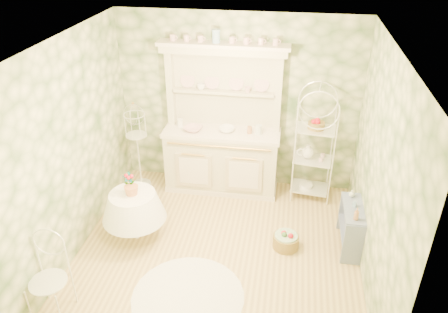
# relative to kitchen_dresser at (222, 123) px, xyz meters

# --- Properties ---
(floor) EXTENTS (3.60, 3.60, 0.00)m
(floor) POSITION_rel_kitchen_dresser_xyz_m (0.20, -1.52, -1.15)
(floor) COLOR #D6BB76
(floor) RESTS_ON ground
(ceiling) EXTENTS (3.60, 3.60, 0.00)m
(ceiling) POSITION_rel_kitchen_dresser_xyz_m (0.20, -1.52, 1.56)
(ceiling) COLOR white
(ceiling) RESTS_ON floor
(wall_left) EXTENTS (3.60, 3.60, 0.00)m
(wall_left) POSITION_rel_kitchen_dresser_xyz_m (-1.60, -1.52, 0.21)
(wall_left) COLOR beige
(wall_left) RESTS_ON floor
(wall_right) EXTENTS (3.60, 3.60, 0.00)m
(wall_right) POSITION_rel_kitchen_dresser_xyz_m (2.00, -1.52, 0.21)
(wall_right) COLOR beige
(wall_right) RESTS_ON floor
(wall_back) EXTENTS (3.60, 3.60, 0.00)m
(wall_back) POSITION_rel_kitchen_dresser_xyz_m (0.20, 0.28, 0.21)
(wall_back) COLOR beige
(wall_back) RESTS_ON floor
(wall_front) EXTENTS (3.60, 3.60, 0.00)m
(wall_front) POSITION_rel_kitchen_dresser_xyz_m (0.20, -3.32, 0.21)
(wall_front) COLOR beige
(wall_front) RESTS_ON floor
(kitchen_dresser) EXTENTS (1.87, 0.61, 2.29)m
(kitchen_dresser) POSITION_rel_kitchen_dresser_xyz_m (0.00, 0.00, 0.00)
(kitchen_dresser) COLOR beige
(kitchen_dresser) RESTS_ON floor
(bakers_rack) EXTENTS (0.57, 0.44, 1.70)m
(bakers_rack) POSITION_rel_kitchen_dresser_xyz_m (1.37, -0.02, -0.30)
(bakers_rack) COLOR white
(bakers_rack) RESTS_ON floor
(side_shelf) EXTENTS (0.33, 0.68, 0.56)m
(side_shelf) POSITION_rel_kitchen_dresser_xyz_m (1.88, -1.12, -0.87)
(side_shelf) COLOR #7382A8
(side_shelf) RESTS_ON floor
(round_table) EXTENTS (0.62, 0.62, 0.64)m
(round_table) POSITION_rel_kitchen_dresser_xyz_m (-0.93, -1.41, -0.82)
(round_table) COLOR white
(round_table) RESTS_ON floor
(cafe_chair) EXTENTS (0.47, 0.47, 1.01)m
(cafe_chair) POSITION_rel_kitchen_dresser_xyz_m (-1.41, -2.77, -0.64)
(cafe_chair) COLOR white
(cafe_chair) RESTS_ON floor
(birdcage_stand) EXTENTS (0.35, 0.35, 1.42)m
(birdcage_stand) POSITION_rel_kitchen_dresser_xyz_m (-1.29, -0.15, -0.44)
(birdcage_stand) COLOR white
(birdcage_stand) RESTS_ON floor
(floor_basket) EXTENTS (0.41, 0.41, 0.23)m
(floor_basket) POSITION_rel_kitchen_dresser_xyz_m (1.06, -1.28, -1.03)
(floor_basket) COLOR olive
(floor_basket) RESTS_ON floor
(lace_rug) EXTENTS (1.48, 1.48, 0.01)m
(lace_rug) POSITION_rel_kitchen_dresser_xyz_m (-0.01, -2.33, -1.14)
(lace_rug) COLOR white
(lace_rug) RESTS_ON floor
(bowl_floral) EXTENTS (0.33, 0.33, 0.07)m
(bowl_floral) POSITION_rel_kitchen_dresser_xyz_m (-0.42, -0.07, -0.13)
(bowl_floral) COLOR white
(bowl_floral) RESTS_ON kitchen_dresser
(bowl_white) EXTENTS (0.30, 0.30, 0.08)m
(bowl_white) POSITION_rel_kitchen_dresser_xyz_m (0.08, -0.01, -0.13)
(bowl_white) COLOR white
(bowl_white) RESTS_ON kitchen_dresser
(cup_left) EXTENTS (0.15, 0.15, 0.09)m
(cup_left) POSITION_rel_kitchen_dresser_xyz_m (-0.34, 0.16, 0.47)
(cup_left) COLOR white
(cup_left) RESTS_ON kitchen_dresser
(cup_right) EXTENTS (0.10, 0.10, 0.08)m
(cup_right) POSITION_rel_kitchen_dresser_xyz_m (0.36, 0.16, 0.47)
(cup_right) COLOR white
(cup_right) RESTS_ON kitchen_dresser
(potted_geranium) EXTENTS (0.17, 0.15, 0.28)m
(potted_geranium) POSITION_rel_kitchen_dresser_xyz_m (-0.97, -1.37, -0.30)
(potted_geranium) COLOR #3F7238
(potted_geranium) RESTS_ON round_table
(bottle_amber) EXTENTS (0.07, 0.07, 0.16)m
(bottle_amber) POSITION_rel_kitchen_dresser_xyz_m (1.87, -1.36, -0.46)
(bottle_amber) COLOR #AF764A
(bottle_amber) RESTS_ON side_shelf
(bottle_blue) EXTENTS (0.06, 0.06, 0.10)m
(bottle_blue) POSITION_rel_kitchen_dresser_xyz_m (1.88, -1.09, -0.49)
(bottle_blue) COLOR #8EB9DE
(bottle_blue) RESTS_ON side_shelf
(bottle_glass) EXTENTS (0.08, 0.08, 0.10)m
(bottle_glass) POSITION_rel_kitchen_dresser_xyz_m (1.87, -0.87, -0.50)
(bottle_glass) COLOR silver
(bottle_glass) RESTS_ON side_shelf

